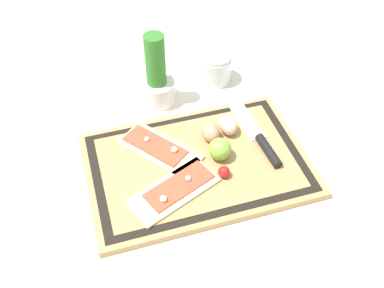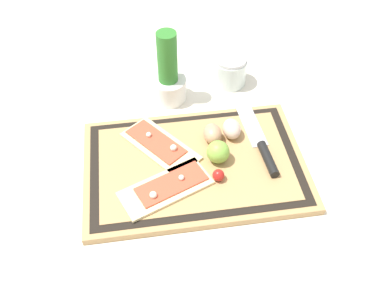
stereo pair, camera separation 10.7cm
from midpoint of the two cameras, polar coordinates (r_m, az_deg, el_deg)
ground_plane at (r=1.07m, az=3.21°, el=-3.22°), size 6.00×6.00×0.00m
cutting_board at (r=1.06m, az=3.23°, el=-2.87°), size 0.52×0.35×0.02m
pizza_slice_near at (r=1.00m, az=-0.15°, el=-5.68°), size 0.22×0.16×0.02m
pizza_slice_far at (r=1.08m, az=-1.35°, el=-0.28°), size 0.19×0.21×0.02m
knife at (r=1.10m, az=11.62°, el=-0.41°), size 0.05×0.29×0.02m
egg_brown at (r=1.09m, az=5.43°, el=1.16°), size 0.04×0.06×0.04m
egg_pink at (r=1.11m, az=7.81°, el=1.78°), size 0.04×0.06×0.04m
lime at (r=1.04m, az=6.33°, el=-1.35°), size 0.05×0.05×0.05m
cherry_tomato_red at (r=1.01m, az=6.40°, el=-4.13°), size 0.03×0.03×0.03m
herb_pot at (r=1.20m, az=-0.49°, el=8.36°), size 0.10×0.10×0.21m
sauce_jar at (r=1.29m, az=7.21°, el=8.97°), size 0.09×0.09×0.09m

